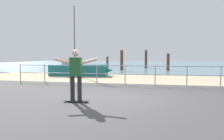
{
  "coord_description": "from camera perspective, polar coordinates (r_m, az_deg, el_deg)",
  "views": [
    {
      "loc": [
        1.19,
        -7.03,
        1.51
      ],
      "look_at": [
        -0.62,
        2.0,
        0.9
      ],
      "focal_mm": 32.64,
      "sensor_mm": 36.0,
      "label": 1
    }
  ],
  "objects": [
    {
      "name": "groyne_post_2",
      "position": [
        26.54,
        9.5,
        3.0
      ],
      "size": [
        0.33,
        0.33,
        2.34
      ],
      "primitive_type": "cylinder",
      "color": "#513826",
      "rests_on": "ground"
    },
    {
      "name": "skateboarder",
      "position": [
        6.68,
        -10.1,
        -0.5
      ],
      "size": [
        1.45,
        0.22,
        1.65
      ],
      "color": "#26262B",
      "rests_on": "skateboard"
    },
    {
      "name": "skateboard",
      "position": [
        6.82,
        -10.01,
        -8.49
      ],
      "size": [
        0.81,
        0.24,
        0.08
      ],
      "color": "black",
      "rests_on": "ground"
    },
    {
      "name": "railing_fence",
      "position": [
        10.76,
        3.7,
        -0.56
      ],
      "size": [
        12.48,
        0.05,
        1.05
      ],
      "color": "#9EA0A5",
      "rests_on": "ground"
    },
    {
      "name": "beach_strip",
      "position": [
        14.16,
        6.49,
        -2.36
      ],
      "size": [
        24.0,
        6.0,
        0.04
      ],
      "primitive_type": "cube",
      "color": "tan",
      "rests_on": "ground"
    },
    {
      "name": "groyne_post_0",
      "position": [
        26.48,
        -1.29,
        2.14
      ],
      "size": [
        0.27,
        0.27,
        1.5
      ],
      "primitive_type": "cylinder",
      "color": "#513826",
      "rests_on": "ground"
    },
    {
      "name": "groyne_post_1",
      "position": [
        22.26,
        2.75,
        2.73
      ],
      "size": [
        0.32,
        0.32,
        2.2
      ],
      "primitive_type": "cylinder",
      "color": "#513826",
      "rests_on": "ground"
    },
    {
      "name": "sailboat",
      "position": [
        16.11,
        -8.82,
        0.23
      ],
      "size": [
        5.0,
        1.64,
        5.42
      ],
      "color": "#19666B",
      "rests_on": "ground"
    },
    {
      "name": "sea_surface",
      "position": [
        42.08,
        9.75,
        1.68
      ],
      "size": [
        72.0,
        50.0,
        0.04
      ],
      "primitive_type": "cube",
      "color": "slate",
      "rests_on": "ground"
    },
    {
      "name": "ground_plane",
      "position": [
        6.33,
        0.18,
        -10.01
      ],
      "size": [
        24.0,
        10.0,
        0.04
      ],
      "primitive_type": "cube",
      "color": "#474444",
      "rests_on": "ground"
    },
    {
      "name": "groyne_post_3",
      "position": [
        22.48,
        15.43,
        2.13
      ],
      "size": [
        0.31,
        0.31,
        1.83
      ],
      "primitive_type": "cylinder",
      "color": "#513826",
      "rests_on": "ground"
    }
  ]
}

